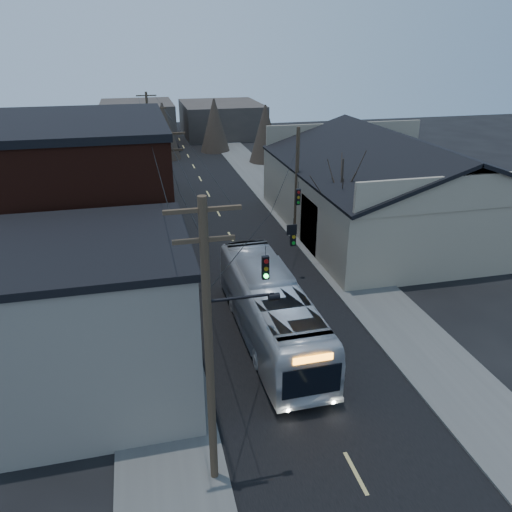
# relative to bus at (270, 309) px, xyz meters

# --- Properties ---
(road_surface) EXTENTS (9.00, 110.00, 0.02)m
(road_surface) POSITION_rel_bus_xyz_m (0.72, 18.69, -1.71)
(road_surface) COLOR black
(road_surface) RESTS_ON ground
(sidewalk_left) EXTENTS (4.00, 110.00, 0.12)m
(sidewalk_left) POSITION_rel_bus_xyz_m (-5.78, 18.69, -1.66)
(sidewalk_left) COLOR #474744
(sidewalk_left) RESTS_ON ground
(sidewalk_right) EXTENTS (4.00, 110.00, 0.12)m
(sidewalk_right) POSITION_rel_bus_xyz_m (7.22, 18.69, -1.66)
(sidewalk_right) COLOR #474744
(sidewalk_right) RESTS_ON ground
(building_clapboard) EXTENTS (8.00, 8.00, 7.00)m
(building_clapboard) POSITION_rel_bus_xyz_m (-8.28, -2.31, 1.78)
(building_clapboard) COLOR slate
(building_clapboard) RESTS_ON ground
(building_brick) EXTENTS (10.00, 12.00, 10.00)m
(building_brick) POSITION_rel_bus_xyz_m (-9.28, 8.69, 3.28)
(building_brick) COLOR black
(building_brick) RESTS_ON ground
(building_left_far) EXTENTS (9.00, 14.00, 7.00)m
(building_left_far) POSITION_rel_bus_xyz_m (-8.78, 24.69, 1.78)
(building_left_far) COLOR #352F2B
(building_left_far) RESTS_ON ground
(warehouse) EXTENTS (16.16, 20.60, 7.73)m
(warehouse) POSITION_rel_bus_xyz_m (13.72, 13.69, 0.97)
(warehouse) COLOR gray
(warehouse) RESTS_ON ground
(building_far_left) EXTENTS (10.00, 12.00, 6.00)m
(building_far_left) POSITION_rel_bus_xyz_m (-5.28, 53.69, 1.28)
(building_far_left) COLOR #352F2B
(building_far_left) RESTS_ON ground
(building_far_right) EXTENTS (12.00, 14.00, 5.00)m
(building_far_right) POSITION_rel_bus_xyz_m (7.72, 58.69, 0.78)
(building_far_right) COLOR #352F2B
(building_far_right) RESTS_ON ground
(bare_tree) EXTENTS (0.40, 0.40, 7.20)m
(bare_tree) POSITION_rel_bus_xyz_m (7.22, 8.69, 1.88)
(bare_tree) COLOR black
(bare_tree) RESTS_ON ground
(utility_lines) EXTENTS (11.24, 45.28, 10.50)m
(utility_lines) POSITION_rel_bus_xyz_m (-2.40, 12.83, 3.23)
(utility_lines) COLOR #382B1E
(utility_lines) RESTS_ON ground
(bus) EXTENTS (3.08, 12.42, 3.45)m
(bus) POSITION_rel_bus_xyz_m (0.00, 0.00, 0.00)
(bus) COLOR #AFB4BB
(bus) RESTS_ON ground
(parked_car) EXTENTS (1.70, 4.06, 1.31)m
(parked_car) POSITION_rel_bus_xyz_m (-3.58, 16.40, -1.07)
(parked_car) COLOR #B5B8BD
(parked_car) RESTS_ON ground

